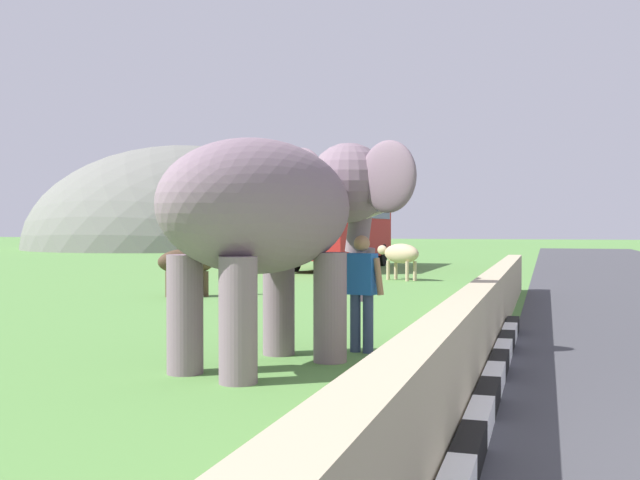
{
  "coord_description": "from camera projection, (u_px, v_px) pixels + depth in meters",
  "views": [
    {
      "loc": [
        -5.37,
        3.07,
        1.76
      ],
      "look_at": [
        3.88,
        5.9,
        1.6
      ],
      "focal_mm": 41.53,
      "sensor_mm": 36.0,
      "label": 1
    }
  ],
  "objects": [
    {
      "name": "hill_east",
      "position": [
        192.0,
        247.0,
        66.71
      ],
      "size": [
        32.78,
        26.23,
        18.06
      ],
      "color": "slate",
      "rests_on": "ground_plane"
    },
    {
      "name": "barrier_parapet",
      "position": [
        458.0,
        355.0,
        7.31
      ],
      "size": [
        28.0,
        0.36,
        1.0
      ],
      "primitive_type": "cube",
      "color": "tan",
      "rests_on": "ground_plane"
    },
    {
      "name": "elephant",
      "position": [
        280.0,
        211.0,
        9.56
      ],
      "size": [
        4.05,
        3.13,
        2.99
      ],
      "color": "slate",
      "rests_on": "ground_plane"
    },
    {
      "name": "bus_red",
      "position": [
        341.0,
        220.0,
        31.67
      ],
      "size": [
        8.48,
        2.74,
        3.5
      ],
      "color": "#B21E1E",
      "rests_on": "ground_plane"
    },
    {
      "name": "cow_near",
      "position": [
        189.0,
        263.0,
        18.82
      ],
      "size": [
        1.61,
        1.65,
        1.23
      ],
      "color": "#473323",
      "rests_on": "ground_plane"
    },
    {
      "name": "cow_mid",
      "position": [
        400.0,
        254.0,
        24.72
      ],
      "size": [
        1.42,
        1.79,
        1.23
      ],
      "color": "tan",
      "rests_on": "ground_plane"
    },
    {
      "name": "person_handler",
      "position": [
        362.0,
        287.0,
        10.42
      ],
      "size": [
        0.32,
        0.68,
        1.66
      ],
      "color": "navy",
      "rests_on": "ground_plane"
    },
    {
      "name": "striped_curb",
      "position": [
        462.0,
        471.0,
        4.99
      ],
      "size": [
        16.2,
        0.2,
        0.24
      ],
      "color": "white",
      "rests_on": "ground_plane"
    }
  ]
}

